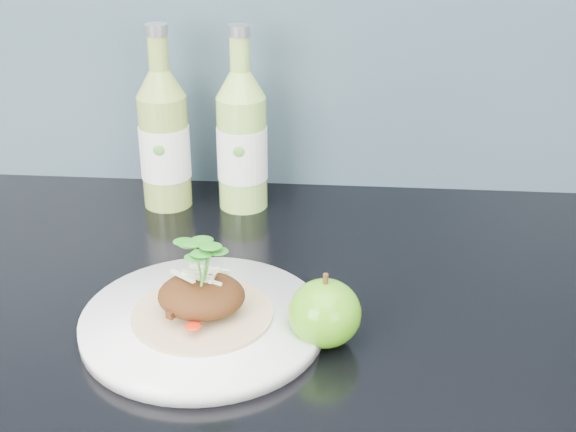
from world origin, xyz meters
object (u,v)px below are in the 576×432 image
dinner_plate (203,323)px  green_apple (325,313)px  cider_bottle_right (242,141)px  cider_bottle_left (164,139)px

dinner_plate → green_apple: bearing=-5.7°
green_apple → cider_bottle_right: bearing=111.2°
green_apple → cider_bottle_right: 0.33m
cider_bottle_left → cider_bottle_right: bearing=16.3°
dinner_plate → green_apple: (0.12, -0.01, 0.03)m
cider_bottle_left → cider_bottle_right: (0.10, 0.00, 0.00)m
green_apple → cider_bottle_left: 0.38m
green_apple → cider_bottle_right: cider_bottle_right is taller
cider_bottle_left → cider_bottle_right: size_ratio=1.00×
dinner_plate → cider_bottle_right: cider_bottle_right is taller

